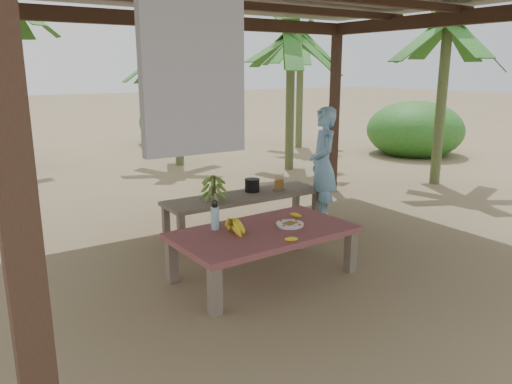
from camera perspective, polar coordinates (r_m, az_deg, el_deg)
ground at (r=5.55m, az=2.61°, el=-8.05°), size 80.00×80.00×0.00m
work_table at (r=5.04m, az=0.85°, el=-5.05°), size 1.83×1.06×0.50m
bench at (r=6.61m, az=-1.29°, el=-0.79°), size 2.20×0.61×0.45m
ripe_banana_bunch at (r=4.88m, az=-2.91°, el=-3.89°), size 0.27×0.23×0.16m
plate at (r=5.14m, az=3.91°, el=-3.73°), size 0.28×0.28×0.04m
loose_banana_front at (r=4.70m, az=4.06°, el=-5.39°), size 0.15×0.06×0.04m
loose_banana_side at (r=5.46m, az=4.58°, el=-2.64°), size 0.12×0.13×0.04m
water_flask at (r=5.02m, az=-4.70°, el=-2.87°), size 0.08×0.08×0.30m
green_banana_stalk at (r=6.34m, az=-4.90°, el=0.56°), size 0.29×0.29×0.33m
cooking_pot at (r=6.75m, az=-0.44°, el=0.74°), size 0.20×0.20×0.17m
skewer_rack at (r=6.81m, az=2.65°, el=1.15°), size 0.18×0.08×0.24m
woman at (r=6.93m, az=7.66°, el=3.12°), size 0.59×0.68×1.58m
banana_plant_ne at (r=10.44m, az=4.01°, el=16.25°), size 1.80×1.80×2.99m
banana_plant_n at (r=11.01m, az=-9.13°, el=15.05°), size 1.80×1.80×2.80m
banana_plant_e at (r=9.64m, az=21.02°, el=16.47°), size 1.80×1.80×3.14m
banana_plant_far at (r=13.48m, az=5.12°, el=16.44°), size 1.80×1.80×3.17m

